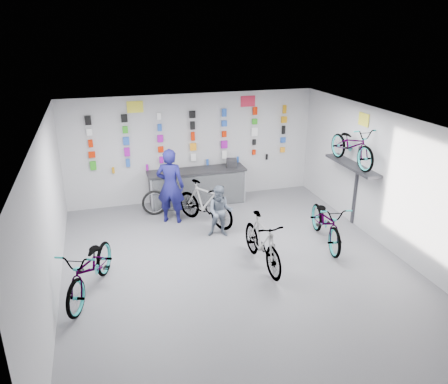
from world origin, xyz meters
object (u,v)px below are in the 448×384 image
object	(u,v)px
bike_center	(262,242)
bike_service	(205,203)
bike_right	(326,222)
bike_left	(91,268)
clerk	(170,186)
counter	(197,187)
customer	(220,212)

from	to	relation	value
bike_center	bike_service	size ratio (longest dim) A/B	1.00
bike_right	bike_service	world-z (taller)	bike_service
bike_left	bike_center	distance (m)	3.40
clerk	bike_right	bearing A→B (deg)	170.52
bike_service	clerk	distance (m)	0.96
counter	bike_right	bearing A→B (deg)	-53.50
clerk	customer	bearing A→B (deg)	154.91
clerk	bike_center	bearing A→B (deg)	142.15
bike_center	bike_right	size ratio (longest dim) A/B	0.92
bike_center	clerk	distance (m)	3.08
bike_left	bike_service	distance (m)	3.65
bike_service	clerk	bearing A→B (deg)	122.39
bike_service	customer	bearing A→B (deg)	-109.41
counter	bike_center	bearing A→B (deg)	-81.95
bike_service	customer	distance (m)	0.79
clerk	customer	world-z (taller)	clerk
bike_service	counter	bearing A→B (deg)	52.54
bike_left	bike_center	world-z (taller)	bike_center
bike_service	clerk	size ratio (longest dim) A/B	0.96
bike_service	bike_left	bearing A→B (deg)	-172.02
bike_right	clerk	size ratio (longest dim) A/B	1.03
bike_center	clerk	xyz separation A→B (m)	(-1.41, 2.70, 0.41)
bike_left	customer	distance (m)	3.36
bike_left	clerk	xyz separation A→B (m)	(1.98, 2.74, 0.42)
counter	bike_left	size ratio (longest dim) A/B	1.32
bike_left	customer	xyz separation A→B (m)	(2.95, 1.61, 0.09)
bike_left	bike_center	size ratio (longest dim) A/B	1.12
bike_left	bike_right	world-z (taller)	bike_left
bike_center	customer	xyz separation A→B (m)	(-0.45, 1.56, 0.08)
counter	bike_center	world-z (taller)	bike_center
counter	bike_service	size ratio (longest dim) A/B	1.47
counter	customer	distance (m)	2.09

